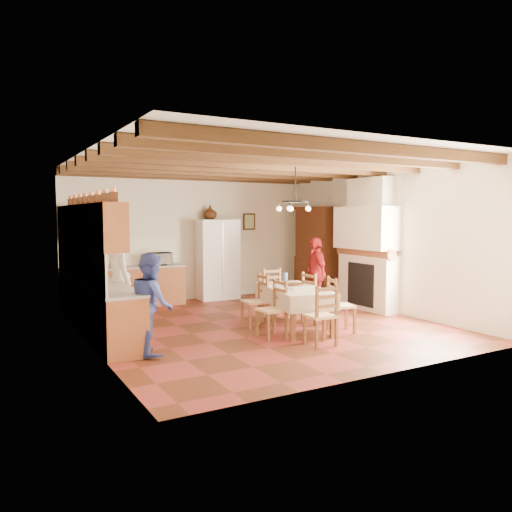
{
  "coord_description": "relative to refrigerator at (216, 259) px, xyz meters",
  "views": [
    {
      "loc": [
        -4.49,
        -7.85,
        2.03
      ],
      "look_at": [
        0.1,
        0.3,
        1.25
      ],
      "focal_mm": 35.0,
      "sensor_mm": 36.0,
      "label": 1
    }
  ],
  "objects": [
    {
      "name": "floor",
      "position": [
        -0.55,
        -3.08,
        -0.97
      ],
      "size": [
        6.0,
        6.5,
        0.02
      ],
      "primitive_type": "cube",
      "color": "#4D2212",
      "rests_on": "ground"
    },
    {
      "name": "person_woman_red",
      "position": [
        1.25,
        -2.36,
        -0.18
      ],
      "size": [
        0.6,
        0.98,
        1.55
      ],
      "primitive_type": "imported",
      "rotation": [
        0.0,
        0.0,
        -1.83
      ],
      "color": "#A51B1D",
      "rests_on": "floor"
    },
    {
      "name": "fireplace",
      "position": [
        2.17,
        -2.88,
        0.44
      ],
      "size": [
        0.56,
        1.6,
        2.8
      ],
      "primitive_type": null,
      "color": "beige",
      "rests_on": "ground"
    },
    {
      "name": "ceiling_beams",
      "position": [
        -0.55,
        -3.08,
        1.95
      ],
      "size": [
        6.0,
        6.3,
        0.16
      ],
      "primitive_type": null,
      "color": "#36240E",
      "rests_on": "ground"
    },
    {
      "name": "chair_right_near",
      "position": [
        0.41,
        -4.26,
        -0.48
      ],
      "size": [
        0.51,
        0.52,
        0.96
      ],
      "primitive_type": null,
      "rotation": [
        0.0,
        0.0,
        1.27
      ],
      "color": "brown",
      "rests_on": "floor"
    },
    {
      "name": "upper_cabinets",
      "position": [
        -3.38,
        -2.03,
        0.89
      ],
      "size": [
        0.35,
        4.2,
        0.7
      ],
      "primitive_type": "cube",
      "color": "brown",
      "rests_on": "ground"
    },
    {
      "name": "wall_left",
      "position": [
        -3.56,
        -3.08,
        0.54
      ],
      "size": [
        0.02,
        6.5,
        3.0
      ],
      "primitive_type": "cube",
      "color": "beige",
      "rests_on": "ground"
    },
    {
      "name": "backsplash_left",
      "position": [
        -3.54,
        -2.03,
        0.24
      ],
      "size": [
        0.03,
        4.3,
        0.6
      ],
      "primitive_type": "cube",
      "color": "white",
      "rests_on": "ground"
    },
    {
      "name": "countertop_left",
      "position": [
        -3.25,
        -2.03,
        -0.08
      ],
      "size": [
        0.62,
        4.3,
        0.04
      ],
      "primitive_type": "cube",
      "color": "gray",
      "rests_on": "lower_cabinets_left"
    },
    {
      "name": "person_woman_blue",
      "position": [
        -2.86,
        -3.96,
        -0.21
      ],
      "size": [
        0.63,
        0.77,
        1.48
      ],
      "primitive_type": "imported",
      "rotation": [
        0.0,
        0.0,
        1.48
      ],
      "color": "#33418D",
      "rests_on": "floor"
    },
    {
      "name": "chair_left_far",
      "position": [
        -0.69,
        -3.17,
        -0.48
      ],
      "size": [
        0.44,
        0.45,
        0.96
      ],
      "primitive_type": null,
      "rotation": [
        0.0,
        0.0,
        -1.66
      ],
      "color": "brown",
      "rests_on": "floor"
    },
    {
      "name": "chair_right_far",
      "position": [
        0.45,
        -3.46,
        -0.48
      ],
      "size": [
        0.43,
        0.45,
        0.96
      ],
      "primitive_type": null,
      "rotation": [
        0.0,
        0.0,
        1.64
      ],
      "color": "brown",
      "rests_on": "floor"
    },
    {
      "name": "wall_right",
      "position": [
        2.46,
        -3.08,
        0.54
      ],
      "size": [
        0.02,
        6.5,
        3.0
      ],
      "primitive_type": "cube",
      "color": "beige",
      "rests_on": "ground"
    },
    {
      "name": "hutch",
      "position": [
        2.2,
        -1.1,
        0.15
      ],
      "size": [
        0.55,
        1.24,
        2.22
      ],
      "primitive_type": null,
      "rotation": [
        0.0,
        0.0,
        0.03
      ],
      "color": "#34180B",
      "rests_on": "floor"
    },
    {
      "name": "lower_cabinets_left",
      "position": [
        -3.25,
        -2.03,
        -0.53
      ],
      "size": [
        0.6,
        4.3,
        0.86
      ],
      "primitive_type": "cube",
      "color": "brown",
      "rests_on": "ground"
    },
    {
      "name": "dining_table",
      "position": [
        -0.18,
        -3.7,
        -0.29
      ],
      "size": [
        1.18,
        1.84,
        0.75
      ],
      "rotation": [
        0.0,
        0.0,
        -0.19
      ],
      "color": "beige",
      "rests_on": "floor"
    },
    {
      "name": "backsplash_back",
      "position": [
        -2.1,
        0.15,
        0.24
      ],
      "size": [
        2.3,
        0.03,
        0.6
      ],
      "primitive_type": "cube",
      "color": "white",
      "rests_on": "ground"
    },
    {
      "name": "wall_picture",
      "position": [
        1.0,
        0.15,
        0.89
      ],
      "size": [
        0.34,
        0.03,
        0.42
      ],
      "primitive_type": "cube",
      "color": "black",
      "rests_on": "ground"
    },
    {
      "name": "ceiling",
      "position": [
        -0.55,
        -3.08,
        2.05
      ],
      "size": [
        6.0,
        6.5,
        0.02
      ],
      "primitive_type": "cube",
      "color": "beige",
      "rests_on": "ground"
    },
    {
      "name": "chair_end_far",
      "position": [
        0.08,
        -2.66,
        -0.48
      ],
      "size": [
        0.43,
        0.41,
        0.96
      ],
      "primitive_type": null,
      "rotation": [
        0.0,
        0.0,
        -0.02
      ],
      "color": "brown",
      "rests_on": "floor"
    },
    {
      "name": "chair_end_near",
      "position": [
        -0.42,
        -4.77,
        -0.48
      ],
      "size": [
        0.44,
        0.42,
        0.96
      ],
      "primitive_type": null,
      "rotation": [
        0.0,
        0.0,
        3.08
      ],
      "color": "brown",
      "rests_on": "floor"
    },
    {
      "name": "microwave",
      "position": [
        -1.43,
        -0.13,
        0.08
      ],
      "size": [
        0.53,
        0.39,
        0.27
      ],
      "primitive_type": "imported",
      "rotation": [
        0.0,
        0.0,
        -0.11
      ],
      "color": "silver",
      "rests_on": "countertop_back"
    },
    {
      "name": "lower_cabinets_back",
      "position": [
        -2.1,
        -0.13,
        -0.53
      ],
      "size": [
        2.3,
        0.6,
        0.86
      ],
      "primitive_type": "cube",
      "color": "brown",
      "rests_on": "ground"
    },
    {
      "name": "wall_front",
      "position": [
        -0.55,
        -6.34,
        0.54
      ],
      "size": [
        6.0,
        0.02,
        3.0
      ],
      "primitive_type": "cube",
      "color": "beige",
      "rests_on": "ground"
    },
    {
      "name": "chandelier",
      "position": [
        -0.18,
        -3.7,
        1.29
      ],
      "size": [
        0.47,
        0.47,
        0.03
      ],
      "primitive_type": "torus",
      "color": "black",
      "rests_on": "ground"
    },
    {
      "name": "person_man",
      "position": [
        -2.95,
        -2.46,
        -0.07
      ],
      "size": [
        0.55,
        0.72,
        1.77
      ],
      "primitive_type": "imported",
      "rotation": [
        0.0,
        0.0,
        1.79
      ],
      "color": "silver",
      "rests_on": "floor"
    },
    {
      "name": "countertop_back",
      "position": [
        -2.1,
        -0.13,
        -0.08
      ],
      "size": [
        2.34,
        0.62,
        0.04
      ],
      "primitive_type": "cube",
      "color": "gray",
      "rests_on": "lower_cabinets_back"
    },
    {
      "name": "wall_back",
      "position": [
        -0.55,
        0.18,
        0.54
      ],
      "size": [
        6.0,
        0.02,
        3.0
      ],
      "primitive_type": "cube",
      "color": "beige",
      "rests_on": "ground"
    },
    {
      "name": "chair_left_near",
      "position": [
        -0.84,
        -4.0,
        -0.48
      ],
      "size": [
        0.4,
        0.42,
        0.96
      ],
      "primitive_type": null,
      "rotation": [
        0.0,
        0.0,
        -1.56
      ],
      "color": "brown",
      "rests_on": "floor"
    },
    {
      "name": "refrigerator",
      "position": [
        0.0,
        0.0,
        0.0
      ],
      "size": [
        0.98,
        0.82,
        1.91
      ],
      "primitive_type": "cube",
      "rotation": [
        0.0,
        0.0,
        -0.04
      ],
      "color": "white",
      "rests_on": "floor"
    },
    {
      "name": "fridge_vase",
      "position": [
        -0.14,
        0.0,
        1.12
      ],
      "size": [
        0.38,
        0.38,
        0.34
      ],
      "primitive_type": "imported",
      "rotation": [
        0.0,
        0.0,
        0.22
      ],
      "color": "#34180B",
      "rests_on": "refrigerator"
    }
  ]
}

